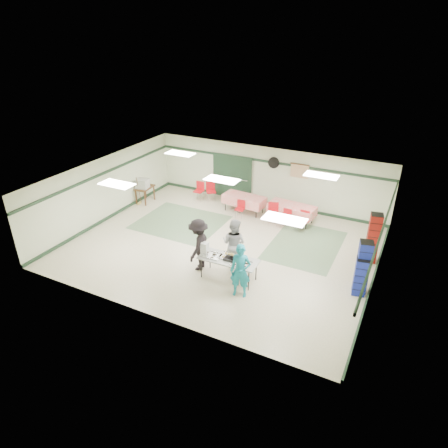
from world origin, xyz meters
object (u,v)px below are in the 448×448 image
at_px(printer_table, 145,189).
at_px(volunteer_teal, 240,271).
at_px(chair_loose_a, 211,189).
at_px(dining_table_a, 292,209).
at_px(dining_table_b, 244,200).
at_px(crate_stack_blue_b, 361,276).
at_px(chair_loose_b, 199,189).
at_px(crate_stack_blue_a, 363,267).
at_px(chair_a, 286,216).
at_px(office_printer, 142,184).
at_px(crate_stack_red, 373,238).
at_px(broom, 139,190).
at_px(volunteer_dark, 199,245).
at_px(chair_d, 240,207).
at_px(chair_b, 273,211).
at_px(chair_c, 304,219).
at_px(volunteer_grey, 234,243).
at_px(serving_table, 229,260).

bearing_deg(printer_table, volunteer_teal, -37.07).
distance_m(volunteer_teal, chair_loose_a, 7.54).
distance_m(dining_table_a, dining_table_b, 2.20).
bearing_deg(crate_stack_blue_b, chair_loose_b, 152.67).
relative_size(chair_loose_a, crate_stack_blue_a, 0.51).
distance_m(dining_table_b, chair_a, 2.25).
height_order(chair_a, chair_loose_a, chair_loose_a).
height_order(printer_table, office_printer, office_printer).
xyz_separation_m(volunteer_teal, chair_loose_a, (-4.37, 6.13, -0.32)).
bearing_deg(crate_stack_blue_a, crate_stack_blue_b, -90.00).
height_order(volunteer_teal, printer_table, volunteer_teal).
height_order(dining_table_b, crate_stack_blue_a, crate_stack_blue_a).
relative_size(crate_stack_red, broom, 1.38).
xyz_separation_m(chair_a, chair_loose_b, (-4.62, 0.86, 0.07)).
height_order(volunteer_dark, chair_a, volunteer_dark).
xyz_separation_m(dining_table_b, chair_d, (0.09, -0.58, -0.10)).
xyz_separation_m(chair_b, chair_loose_b, (-4.03, 0.85, -0.03)).
height_order(dining_table_a, office_printer, office_printer).
relative_size(chair_b, chair_c, 1.10).
bearing_deg(volunteer_grey, chair_a, -96.57).
height_order(serving_table, crate_stack_blue_b, crate_stack_blue_b).
bearing_deg(volunteer_teal, volunteer_grey, 110.20).
xyz_separation_m(chair_a, chair_d, (-2.08, -0.00, -0.01)).
bearing_deg(broom, chair_loose_a, 39.83).
relative_size(chair_loose_a, office_printer, 1.71).
bearing_deg(dining_table_b, crate_stack_blue_b, -30.06).
relative_size(chair_d, broom, 0.58).
height_order(chair_b, crate_stack_red, crate_stack_red).
bearing_deg(volunteer_dark, dining_table_a, 152.43).
height_order(dining_table_a, chair_loose_a, chair_loose_a).
height_order(chair_b, printer_table, chair_b).
distance_m(dining_table_a, office_printer, 6.92).
xyz_separation_m(volunteer_dark, office_printer, (-5.14, 3.69, 0.03)).
distance_m(volunteer_teal, chair_a, 5.11).
bearing_deg(dining_table_b, chair_loose_a, 170.80).
bearing_deg(chair_c, dining_table_a, 145.62).
distance_m(chair_c, crate_stack_blue_b, 4.37).
distance_m(chair_a, crate_stack_red, 3.75).
bearing_deg(chair_c, chair_b, -175.51).
bearing_deg(broom, printer_table, 81.49).
height_order(dining_table_b, printer_table, dining_table_b).
distance_m(volunteer_grey, printer_table, 6.90).
height_order(chair_d, chair_loose_b, chair_loose_b).
relative_size(chair_a, chair_loose_a, 0.86).
height_order(chair_loose_a, printer_table, chair_loose_a).
relative_size(dining_table_b, printer_table, 1.95).
distance_m(dining_table_b, chair_loose_b, 2.47).
distance_m(serving_table, crate_stack_red, 5.15).
height_order(dining_table_b, office_printer, office_printer).
relative_size(crate_stack_blue_a, crate_stack_red, 0.97).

